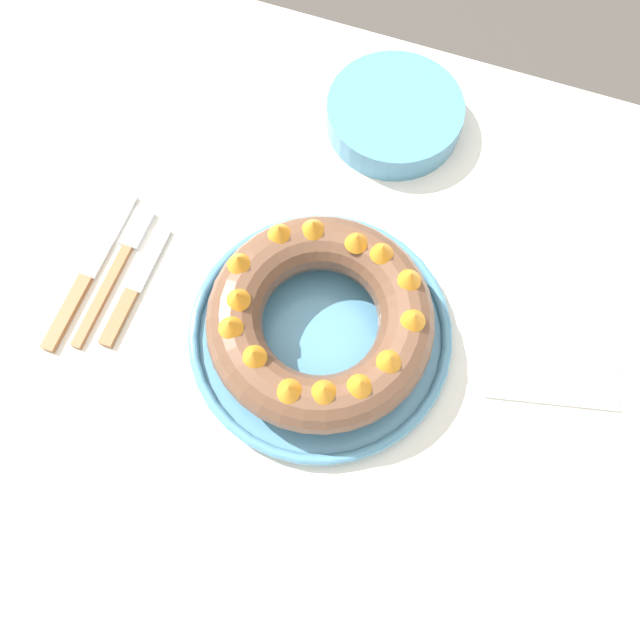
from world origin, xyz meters
name	(u,v)px	position (x,y,z in m)	size (l,w,h in m)	color
ground_plane	(317,450)	(0.00, 0.00, 0.00)	(8.00, 8.00, 0.00)	#4C4742
dining_table	(315,370)	(0.00, 0.00, 0.65)	(1.57, 0.93, 0.73)	silver
serving_dish	(320,332)	(0.00, 0.02, 0.74)	(0.30, 0.30, 0.02)	#518EB2
bundt_cake	(320,319)	(0.00, 0.02, 0.79)	(0.24, 0.24, 0.08)	brown
fork	(118,266)	(-0.25, 0.02, 0.74)	(0.02, 0.19, 0.01)	#936038
serving_knife	(85,279)	(-0.28, -0.01, 0.74)	(0.02, 0.21, 0.01)	#936038
cake_knife	(132,293)	(-0.22, -0.01, 0.74)	(0.02, 0.16, 0.01)	#936038
side_bowl	(394,115)	(-0.01, 0.32, 0.75)	(0.17, 0.17, 0.04)	#518EB2
napkin	(551,360)	(0.25, 0.08, 0.74)	(0.15, 0.10, 0.00)	white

